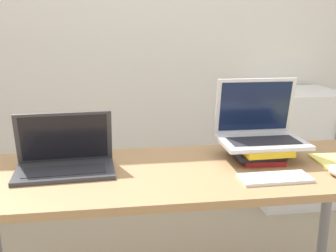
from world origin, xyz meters
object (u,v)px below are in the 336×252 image
(laptop_left, at_px, (65,160))
(book_stack, at_px, (258,150))
(wireless_keyboard, at_px, (275,178))
(mini_fridge, at_px, (293,146))
(laptop_on_books, at_px, (260,129))

(laptop_left, relative_size, book_stack, 1.38)
(book_stack, distance_m, wireless_keyboard, 0.24)
(laptop_left, relative_size, mini_fridge, 0.47)
(book_stack, relative_size, mini_fridge, 0.34)
(laptop_left, xyz_separation_m, wireless_keyboard, (0.78, -0.21, -0.04))
(laptop_on_books, xyz_separation_m, mini_fridge, (0.69, 1.05, -0.42))
(laptop_left, distance_m, book_stack, 0.80)
(laptop_left, bearing_deg, wireless_keyboard, -14.80)
(laptop_left, relative_size, laptop_on_books, 1.09)
(mini_fridge, bearing_deg, laptop_on_books, -123.28)
(laptop_left, height_order, laptop_on_books, laptop_on_books)
(laptop_on_books, distance_m, mini_fridge, 1.33)
(laptop_left, distance_m, mini_fridge, 1.91)
(laptop_on_books, bearing_deg, wireless_keyboard, -97.81)
(laptop_left, relative_size, wireless_keyboard, 1.45)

